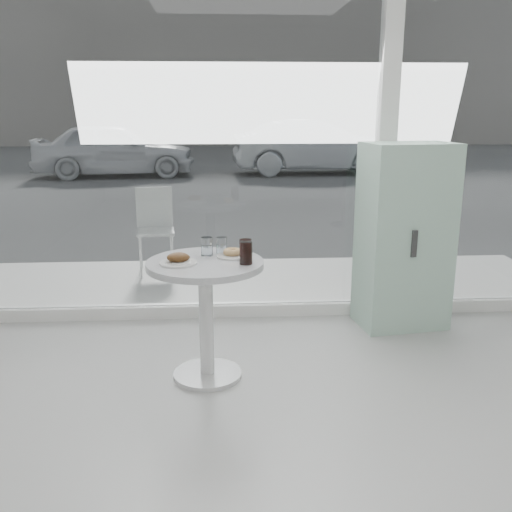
{
  "coord_description": "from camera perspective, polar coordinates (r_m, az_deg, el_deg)",
  "views": [
    {
      "loc": [
        -0.4,
        -1.46,
        1.69
      ],
      "look_at": [
        -0.2,
        1.7,
        0.85
      ],
      "focal_mm": 40.0,
      "sensor_mm": 36.0,
      "label": 1
    }
  ],
  "objects": [
    {
      "name": "patio_deck",
      "position": [
        5.53,
        0.7,
        -2.69
      ],
      "size": [
        5.6,
        1.6,
        0.05
      ],
      "primitive_type": "cube",
      "color": "silver",
      "rests_on": "ground"
    },
    {
      "name": "cola_glass",
      "position": [
        3.39,
        -1.03,
        0.38
      ],
      "size": [
        0.08,
        0.08,
        0.15
      ],
      "color": "white",
      "rests_on": "main_table"
    },
    {
      "name": "plate_donut",
      "position": [
        3.57,
        -2.38,
        0.22
      ],
      "size": [
        0.2,
        0.2,
        0.05
      ],
      "color": "silver",
      "rests_on": "main_table"
    },
    {
      "name": "storefront",
      "position": [
        4.49,
        2.54,
        15.08
      ],
      "size": [
        5.0,
        0.14,
        3.0
      ],
      "color": "white",
      "rests_on": "ground"
    },
    {
      "name": "street",
      "position": [
        17.55,
        -2.32,
        9.25
      ],
      "size": [
        40.0,
        24.0,
        0.0
      ],
      "primitive_type": "cube",
      "color": "#313131",
      "rests_on": "ground"
    },
    {
      "name": "car_silver",
      "position": [
        14.79,
        5.88,
        10.8
      ],
      "size": [
        4.17,
        1.6,
        1.35
      ],
      "primitive_type": "imported",
      "rotation": [
        0.0,
        0.0,
        1.61
      ],
      "color": "#979A9E",
      "rests_on": "street"
    },
    {
      "name": "water_tumbler_a",
      "position": [
        3.61,
        -4.94,
        0.86
      ],
      "size": [
        0.07,
        0.07,
        0.12
      ],
      "color": "white",
      "rests_on": "main_table"
    },
    {
      "name": "main_table",
      "position": [
        3.55,
        -5.05,
        -3.93
      ],
      "size": [
        0.72,
        0.72,
        0.77
      ],
      "color": "silver",
      "rests_on": "ground"
    },
    {
      "name": "mint_cabinet",
      "position": [
        4.53,
        14.61,
        1.88
      ],
      "size": [
        0.71,
        0.53,
        1.42
      ],
      "rotation": [
        0.0,
        0.0,
        0.15
      ],
      "color": "#A4D2BA",
      "rests_on": "ground"
    },
    {
      "name": "plate_fritter",
      "position": [
        3.44,
        -7.72,
        -0.34
      ],
      "size": [
        0.23,
        0.23,
        0.07
      ],
      "color": "silver",
      "rests_on": "main_table"
    },
    {
      "name": "car_white",
      "position": [
        14.57,
        -13.98,
        10.3
      ],
      "size": [
        3.99,
        1.95,
        1.31
      ],
      "primitive_type": "imported",
      "rotation": [
        0.0,
        0.0,
        1.68
      ],
      "color": "silver",
      "rests_on": "street"
    },
    {
      "name": "patio_chair",
      "position": [
        5.85,
        -10.05,
        3.13
      ],
      "size": [
        0.41,
        0.41,
        0.84
      ],
      "rotation": [
        0.0,
        0.0,
        0.12
      ],
      "color": "silver",
      "rests_on": "patio_deck"
    },
    {
      "name": "far_building",
      "position": [
        26.57,
        -2.9,
        19.76
      ],
      "size": [
        40.0,
        2.0,
        8.0
      ],
      "primitive_type": "cube",
      "color": "gray",
      "rests_on": "ground"
    },
    {
      "name": "water_tumbler_b",
      "position": [
        3.64,
        -3.47,
        0.95
      ],
      "size": [
        0.07,
        0.07,
        0.11
      ],
      "color": "white",
      "rests_on": "main_table"
    }
  ]
}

